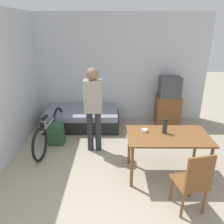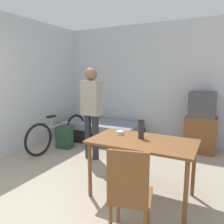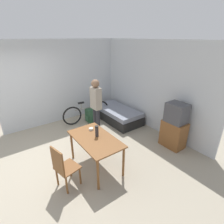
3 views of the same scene
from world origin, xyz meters
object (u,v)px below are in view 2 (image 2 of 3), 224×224
Objects in this scene: wooden_chair at (129,192)px; person_standing at (91,107)px; daybed at (102,131)px; bicycle at (59,133)px; thermos_flask at (141,128)px; dining_table at (142,147)px; backpack at (64,137)px; tv at (201,124)px; mate_bowl at (120,133)px.

person_standing reaches higher than wooden_chair.
person_standing is (0.40, -1.09, 0.77)m from daybed.
thermos_flask reaches higher than bicycle.
dining_table reaches higher than backpack.
wooden_chair reaches higher than bicycle.
person_standing is 1.41m from thermos_flask.
tv is at bearing 83.36° from wooden_chair.
thermos_flask is (-0.21, 0.89, 0.38)m from wooden_chair.
wooden_chair is 9.02× the size of mate_bowl.
person_standing reaches higher than thermos_flask.
thermos_flask reaches higher than daybed.
bicycle is (-2.20, 0.96, -0.33)m from dining_table.
wooden_chair is 1.94× the size of backpack.
bicycle reaches higher than daybed.
tv is at bearing 5.88° from daybed.
tv is 4.96× the size of thermos_flask.
daybed is 0.97m from backpack.
tv reaches higher than thermos_flask.
tv reaches higher than backpack.
tv reaches higher than mate_bowl.
dining_table is at bearing -103.43° from tv.
daybed is 1.47× the size of tv.
mate_bowl reaches higher than bicycle.
person_standing is at bearing -143.37° from tv.
wooden_chair is 0.55× the size of bicycle.
wooden_chair is at bearing -38.93° from backpack.
mate_bowl reaches higher than dining_table.
bicycle is 1.16m from person_standing.
backpack is at bearing 154.23° from dining_table.
tv is 2.13m from thermos_flask.
mate_bowl is at bearing 119.82° from wooden_chair.
dining_table is 1.53m from person_standing.
thermos_flask is (2.15, -0.89, 0.56)m from bicycle.
daybed is at bearing 59.50° from bicycle.
tv reaches higher than dining_table.
person_standing is at bearing 142.67° from mate_bowl.
backpack is at bearing 141.07° from wooden_chair.
daybed is 2.55m from dining_table.
mate_bowl is at bearing -24.88° from bicycle.
person_standing reaches higher than dining_table.
person_standing is (-1.77, -1.31, 0.40)m from tv.
mate_bowl is at bearing -53.91° from daybed.
backpack is (-0.84, 0.22, -0.74)m from person_standing.
backpack reaches higher than daybed.
dining_table reaches higher than bicycle.
tv reaches higher than bicycle.
tv is 2.24m from person_standing.
person_standing reaches higher than daybed.
person_standing reaches higher than backpack.
bicycle is at bearing 143.11° from wooden_chair.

